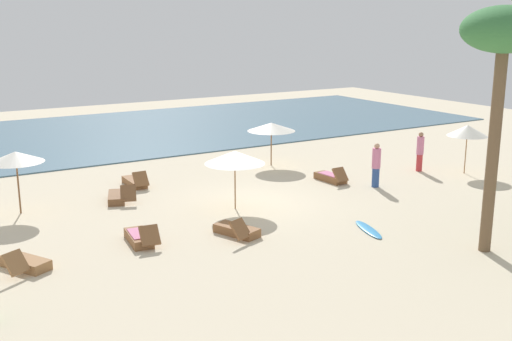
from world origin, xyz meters
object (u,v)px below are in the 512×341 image
Objects in this scene: palm_0 at (503,40)px; umbrella_0 at (235,157)px; umbrella_2 at (468,131)px; surfboard at (368,229)px; lounger_1 at (140,238)px; lounger_4 at (331,177)px; umbrella_3 at (16,157)px; lounger_5 at (135,182)px; lounger_3 at (118,197)px; person_2 at (420,151)px; person_0 at (376,165)px; lounger_2 at (237,230)px; lounger_0 at (24,263)px; umbrella_1 at (271,127)px.

umbrella_0 is at bearing 119.52° from palm_0.
umbrella_2 reaches higher than surfboard.
lounger_1 is at bearing 145.33° from palm_0.
umbrella_2 is 6.48m from lounger_4.
umbrella_3 is at bearing 135.22° from palm_0.
umbrella_0 reaches higher than lounger_4.
umbrella_3 is 1.32× the size of lounger_5.
lounger_3 is at bearing 79.00° from lounger_1.
umbrella_0 is 0.97× the size of umbrella_3.
umbrella_2 is 0.98× the size of umbrella_3.
person_2 is at bearing -19.32° from lounger_5.
umbrella_3 is at bearing 170.03° from lounger_4.
person_0 reaches higher than lounger_4.
lounger_2 is (-12.66, -1.90, -1.76)m from umbrella_2.
person_0 is at bearing 6.82° from lounger_1.
umbrella_0 is 1.24× the size of lounger_0.
umbrella_3 is at bearing 163.95° from person_0.
umbrella_1 is at bearing 87.45° from palm_0.
umbrella_0 is 7.57m from umbrella_3.
umbrella_2 is 10.66m from palm_0.
lounger_4 is at bearing 63.06° from surfboard.
lounger_5 is at bearing -177.91° from umbrella_1.
umbrella_3 is at bearing 140.04° from surfboard.
umbrella_0 is at bearing -42.64° from lounger_3.
lounger_0 is (-18.98, -1.24, -1.76)m from umbrella_2.
lounger_4 reaches higher than lounger_1.
person_2 reaches higher than lounger_3.
lounger_4 reaches higher than surfboard.
lounger_3 is 0.98× the size of person_0.
umbrella_3 is (-18.04, 4.07, 0.10)m from umbrella_2.
lounger_3 reaches higher than surfboard.
person_0 reaches higher than lounger_1.
lounger_5 is (4.77, 1.44, -1.86)m from umbrella_3.
lounger_1 is at bearing 4.64° from lounger_0.
lounger_2 is at bearing -18.06° from lounger_1.
lounger_4 is at bearing 82.67° from palm_0.
lounger_5 is at bearing 94.71° from lounger_2.
umbrella_1 is 1.00× the size of umbrella_3.
lounger_4 is 4.62m from person_2.
person_2 is at bearing 135.98° from umbrella_2.
lounger_5 is (-6.78, -0.25, -1.65)m from umbrella_1.
lounger_5 is 0.24× the size of palm_0.
umbrella_2 reaches higher than lounger_5.
lounger_3 is at bearing 48.78° from lounger_0.
umbrella_1 is 1.32× the size of lounger_5.
person_0 is (8.33, -5.21, 0.75)m from lounger_5.
person_0 is at bearing 46.01° from surfboard.
umbrella_2 reaches higher than lounger_3.
umbrella_3 reaches higher than lounger_5.
lounger_4 is 6.31m from surfboard.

